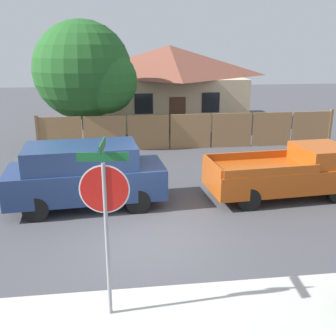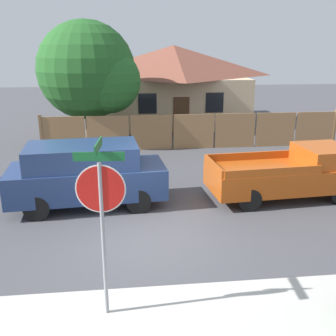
# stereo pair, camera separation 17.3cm
# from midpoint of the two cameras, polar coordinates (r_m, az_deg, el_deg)

# --- Properties ---
(ground_plane) EXTENTS (80.00, 80.00, 0.00)m
(ground_plane) POSITION_cam_midpoint_polar(r_m,az_deg,el_deg) (10.05, -3.53, -10.46)
(ground_plane) COLOR #47474C
(wooden_fence) EXTENTS (14.12, 0.12, 1.74)m
(wooden_fence) POSITION_cam_midpoint_polar(r_m,az_deg,el_deg) (18.64, 3.03, 5.33)
(wooden_fence) COLOR #997047
(wooden_fence) RESTS_ON ground
(house) EXTENTS (8.94, 7.54, 4.73)m
(house) POSITION_cam_midpoint_polar(r_m,az_deg,el_deg) (25.25, -0.02, 12.24)
(house) COLOR beige
(house) RESTS_ON ground
(oak_tree) EXTENTS (4.92, 4.68, 5.91)m
(oak_tree) POSITION_cam_midpoint_polar(r_m,az_deg,el_deg) (19.64, -11.88, 13.38)
(oak_tree) COLOR brown
(oak_tree) RESTS_ON ground
(red_suv) EXTENTS (4.73, 2.24, 1.92)m
(red_suv) POSITION_cam_midpoint_polar(r_m,az_deg,el_deg) (11.98, -12.30, -0.84)
(red_suv) COLOR navy
(red_suv) RESTS_ON ground
(orange_pickup) EXTENTS (4.93, 2.26, 1.62)m
(orange_pickup) POSITION_cam_midpoint_polar(r_m,az_deg,el_deg) (13.13, 16.78, -0.63)
(orange_pickup) COLOR #B74C14
(orange_pickup) RESTS_ON ground
(stop_sign) EXTENTS (0.84, 0.75, 3.23)m
(stop_sign) POSITION_cam_midpoint_polar(r_m,az_deg,el_deg) (6.66, -9.85, -4.91)
(stop_sign) COLOR gray
(stop_sign) RESTS_ON ground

